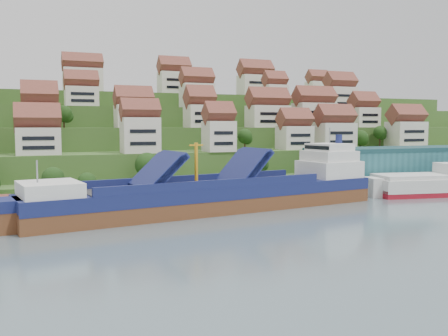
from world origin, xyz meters
name	(u,v)px	position (x,y,z in m)	size (l,w,h in m)	color
ground	(275,206)	(0.00, 0.00, 0.00)	(300.00, 300.00, 0.00)	slate
quay	(314,190)	(20.00, 15.00, 1.10)	(180.00, 14.00, 2.20)	gray
pebble_beach	(5,212)	(-58.00, 12.00, 0.50)	(45.00, 20.00, 1.00)	gray
hillside	(161,145)	(0.00, 103.55, 10.66)	(260.00, 128.00, 31.00)	#2D4C1E
hillside_village	(210,109)	(6.37, 61.03, 24.48)	(157.39, 64.93, 28.58)	beige
hillside_trees	(177,133)	(-10.44, 44.01, 16.31)	(142.01, 62.14, 31.08)	#204216
warehouse	(402,164)	(52.00, 17.00, 7.20)	(60.00, 15.00, 10.00)	#27626A
flagpole	(318,170)	(18.11, 10.00, 6.88)	(1.28, 0.16, 8.00)	gray
cargo_ship	(222,195)	(-13.55, -1.03, 3.40)	(81.99, 24.31, 18.01)	brown
second_ship	(432,185)	(48.29, 0.83, 2.78)	(33.25, 16.96, 9.20)	maroon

